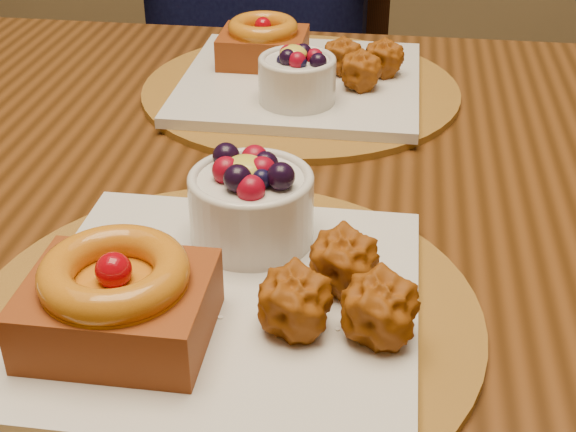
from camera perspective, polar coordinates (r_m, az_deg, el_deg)
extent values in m
cube|color=#331B09|center=(0.79, -1.12, 1.35)|extent=(1.60, 0.90, 0.04)
cylinder|color=#5E3C11|center=(0.60, -4.47, -7.10)|extent=(0.38, 0.38, 0.01)
cube|color=silver|center=(0.59, -4.51, -6.34)|extent=(0.28, 0.28, 0.01)
cube|color=#4C1A07|center=(0.55, -11.93, -6.50)|extent=(0.12, 0.10, 0.04)
torus|color=#944809|center=(0.54, -12.28, -3.97)|extent=(0.10, 0.10, 0.02)
sphere|color=#89020A|center=(0.53, -12.30, -3.80)|extent=(0.02, 0.02, 0.02)
sphere|color=#964A0A|center=(0.59, 3.89, -3.25)|extent=(0.05, 0.05, 0.05)
sphere|color=#964A0A|center=(0.55, 0.41, -6.15)|extent=(0.05, 0.05, 0.05)
sphere|color=#964A0A|center=(0.54, 6.47, -6.63)|extent=(0.05, 0.05, 0.05)
cylinder|color=silver|center=(0.64, -2.61, 0.51)|extent=(0.10, 0.10, 0.06)
torus|color=silver|center=(0.63, -2.67, 2.69)|extent=(0.10, 0.10, 0.01)
ellipsoid|color=gold|center=(0.62, -3.05, 3.36)|extent=(0.04, 0.04, 0.02)
cylinder|color=#5E3C11|center=(0.98, 0.91, 8.98)|extent=(0.38, 0.38, 0.01)
cube|color=silver|center=(0.97, 0.91, 9.52)|extent=(0.28, 0.28, 0.01)
cube|color=#4C1A07|center=(1.01, -1.77, 11.88)|extent=(0.10, 0.09, 0.04)
torus|color=#944809|center=(1.00, -1.79, 13.27)|extent=(0.09, 0.09, 0.02)
sphere|color=#89020A|center=(1.00, -1.80, 13.38)|extent=(0.02, 0.02, 0.02)
sphere|color=#964A0A|center=(0.94, 5.15, 10.14)|extent=(0.04, 0.04, 0.04)
sphere|color=#964A0A|center=(0.98, 3.85, 11.18)|extent=(0.04, 0.04, 0.04)
sphere|color=#964A0A|center=(0.98, 6.79, 10.99)|extent=(0.04, 0.04, 0.04)
cylinder|color=silver|center=(0.90, 0.65, 9.60)|extent=(0.09, 0.09, 0.05)
torus|color=silver|center=(0.89, 0.66, 11.03)|extent=(0.09, 0.09, 0.01)
ellipsoid|color=gold|center=(0.88, 0.40, 11.53)|extent=(0.03, 0.03, 0.02)
cube|color=black|center=(1.60, 1.34, 7.56)|extent=(0.62, 0.62, 0.04)
cylinder|color=black|center=(1.51, -4.32, -5.12)|extent=(0.04, 0.04, 0.47)
cylinder|color=black|center=(1.61, 10.19, -3.00)|extent=(0.04, 0.04, 0.47)
cylinder|color=black|center=(1.86, -6.54, 2.23)|extent=(0.04, 0.04, 0.47)
cylinder|color=black|center=(1.94, 5.56, 3.63)|extent=(0.04, 0.04, 0.47)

